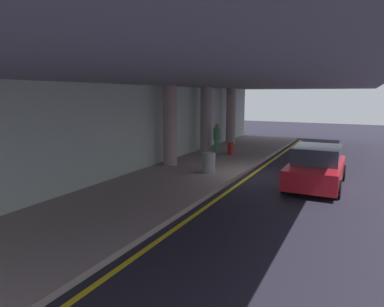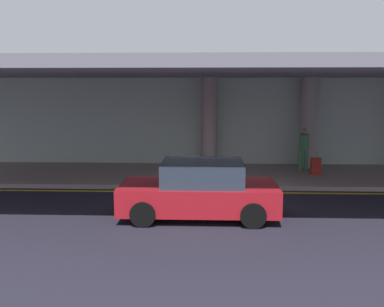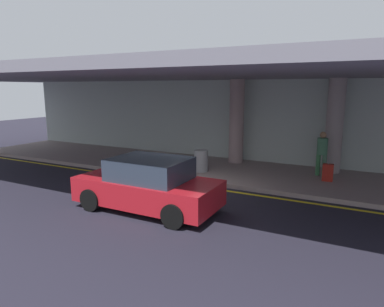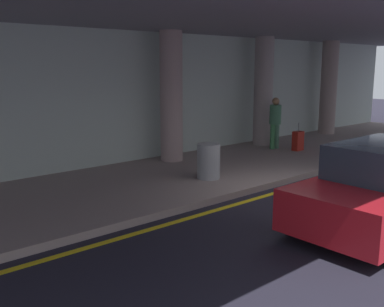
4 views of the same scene
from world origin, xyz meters
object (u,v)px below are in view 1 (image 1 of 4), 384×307
support_column_far_left (170,126)px  suitcase_upright_primary (231,148)px  support_column_center (231,116)px  support_column_left_mid (206,120)px  car_red (316,167)px  traveler_with_luggage (217,137)px  trash_bin_steel (209,163)px

support_column_far_left → suitcase_upright_primary: bearing=-20.3°
support_column_far_left → suitcase_upright_primary: (4.02, -1.49, -1.51)m
support_column_far_left → support_column_center: size_ratio=1.00×
support_column_left_mid → car_red: support_column_left_mid is taller
support_column_center → traveler_with_luggage: (-4.30, -0.79, -0.86)m
support_column_left_mid → trash_bin_steel: 5.35m
car_red → suitcase_upright_primary: car_red is taller
traveler_with_luggage → trash_bin_steel: (-4.35, -1.46, -0.54)m
support_column_far_left → traveler_with_luggage: support_column_far_left is taller
support_column_center → traveler_with_luggage: support_column_center is taller
support_column_far_left → support_column_left_mid: size_ratio=1.00×
support_column_left_mid → traveler_with_luggage: support_column_left_mid is taller
support_column_left_mid → support_column_center: bearing=0.0°
traveler_with_luggage → support_column_center: bearing=119.6°
suitcase_upright_primary → traveler_with_luggage: bearing=126.2°
support_column_left_mid → traveler_with_luggage: size_ratio=2.17×
support_column_center → suitcase_upright_primary: size_ratio=4.06×
support_column_far_left → support_column_left_mid: 4.00m
suitcase_upright_primary → support_column_center: bearing=32.3°
support_column_far_left → support_column_left_mid: same height
support_column_far_left → support_column_left_mid: bearing=0.0°
support_column_far_left → suitcase_upright_primary: 4.54m
support_column_far_left → car_red: size_ratio=0.89×
support_column_center → suitcase_upright_primary: bearing=-159.5°
car_red → trash_bin_steel: (-0.39, 4.23, -0.14)m
suitcase_upright_primary → trash_bin_steel: size_ratio=1.06×
car_red → support_column_left_mid: bearing=-126.9°
car_red → trash_bin_steel: bearing=-88.4°
support_column_far_left → trash_bin_steel: size_ratio=4.29×
trash_bin_steel → traveler_with_luggage: bearing=18.5°
trash_bin_steel → suitcase_upright_primary: bearing=9.2°
support_column_far_left → traveler_with_luggage: 3.88m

